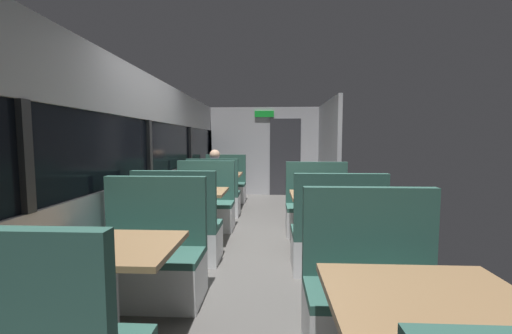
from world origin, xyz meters
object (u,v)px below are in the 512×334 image
Objects in this scene: bench_far_window_facing_end at (214,199)px; bench_front_aisle_facing_entry at (375,303)px; bench_mid_window_facing_end at (179,234)px; bench_mid_window_facing_entry at (204,209)px; dining_table_near_window at (109,259)px; bench_rear_aisle_facing_end at (336,242)px; bench_far_window_facing_entry at (225,188)px; seated_passenger at (215,187)px; bench_near_window_facing_entry at (151,264)px; dining_table_mid_window at (193,198)px; dining_table_front_aisle at (427,317)px; bench_rear_aisle_facing_entry at (317,213)px; dining_table_rear_aisle at (326,202)px; dining_table_far_window at (220,178)px.

bench_far_window_facing_end is 4.16m from bench_front_aisle_facing_entry.
bench_mid_window_facing_end is 1.00× the size of bench_mid_window_facing_entry.
bench_front_aisle_facing_entry is at bearing 3.18° from dining_table_near_window.
bench_rear_aisle_facing_end is at bearing 90.00° from bench_front_aisle_facing_entry.
bench_far_window_facing_entry is 0.87× the size of seated_passenger.
bench_mid_window_facing_entry is 0.87× the size of seated_passenger.
bench_far_window_facing_entry is 4.27m from bench_rear_aisle_facing_end.
bench_front_aisle_facing_entry is at bearing -18.53° from bench_near_window_facing_entry.
bench_mid_window_facing_entry is (0.00, 0.70, -0.31)m from dining_table_mid_window.
seated_passenger is at bearing 125.08° from bench_rear_aisle_facing_end.
bench_mid_window_facing_end is at bearing -90.00° from dining_table_mid_window.
bench_mid_window_facing_entry is at bearing 116.59° from dining_table_front_aisle.
bench_front_aisle_facing_entry is (1.79, -3.75, 0.00)m from bench_far_window_facing_end.
bench_near_window_facing_entry and bench_front_aisle_facing_entry have the same top height.
bench_front_aisle_facing_entry is 2.68m from bench_rear_aisle_facing_entry.
bench_far_window_facing_entry is 1.22× the size of dining_table_rear_aisle.
bench_mid_window_facing_entry is 1.22× the size of dining_table_rear_aisle.
bench_far_window_facing_end is at bearing 90.00° from dining_table_near_window.
bench_far_window_facing_entry is at bearing 90.00° from dining_table_near_window.
bench_rear_aisle_facing_entry is (1.79, -2.48, 0.00)m from bench_far_window_facing_entry.
dining_table_rear_aisle is (1.79, -3.18, 0.31)m from bench_far_window_facing_entry.
bench_front_aisle_facing_entry reaches higher than dining_table_near_window.
bench_rear_aisle_facing_end is 3.12m from seated_passenger.
bench_mid_window_facing_end is (0.00, -0.70, -0.31)m from dining_table_mid_window.
dining_table_front_aisle is at bearing -35.98° from bench_near_window_facing_entry.
dining_table_mid_window is 2.28m from dining_table_far_window.
bench_near_window_facing_entry is at bearing -130.76° from bench_rear_aisle_facing_entry.
bench_near_window_facing_entry reaches higher than dining_table_front_aisle.
dining_table_near_window is 3.32m from bench_rear_aisle_facing_entry.
bench_far_window_facing_end is at bearing -90.00° from seated_passenger.
bench_rear_aisle_facing_entry is (1.79, 2.08, 0.00)m from bench_near_window_facing_entry.
bench_far_window_facing_end is at bearing 111.90° from dining_table_front_aisle.
seated_passenger is at bearing -90.00° from bench_far_window_facing_entry.
bench_far_window_facing_end is at bearing -90.00° from dining_table_far_window.
bench_rear_aisle_facing_end reaches higher than dining_table_front_aisle.
seated_passenger is (0.00, 3.93, -0.10)m from dining_table_near_window.
bench_near_window_facing_entry is at bearing -90.00° from bench_far_window_facing_end.
dining_table_mid_window is 1.88m from bench_rear_aisle_facing_entry.
bench_near_window_facing_entry is at bearing -90.00° from bench_mid_window_facing_end.
bench_far_window_facing_end is 1.22× the size of dining_table_rear_aisle.
bench_far_window_facing_entry is 1.34m from seated_passenger.
bench_near_window_facing_entry is 1.00× the size of bench_rear_aisle_facing_end.
bench_rear_aisle_facing_entry is at bearing 57.18° from dining_table_near_window.
bench_rear_aisle_facing_entry is (1.79, -0.20, 0.00)m from bench_mid_window_facing_entry.
dining_table_near_window is 5.26m from bench_far_window_facing_entry.
bench_rear_aisle_facing_entry is at bearing -32.72° from seated_passenger.
bench_mid_window_facing_entry is 2.28m from bench_far_window_facing_entry.
bench_far_window_facing_end is 2.54m from dining_table_rear_aisle.
dining_table_far_window is 0.82× the size of bench_rear_aisle_facing_end.
dining_table_front_aisle is at bearing -90.00° from bench_rear_aisle_facing_end.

